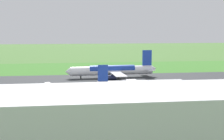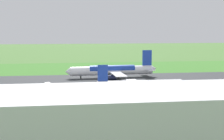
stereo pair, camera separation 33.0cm
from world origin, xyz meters
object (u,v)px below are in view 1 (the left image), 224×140
(terminal_building, at_px, (161,124))
(no_stopping_sign, at_px, (134,67))
(traffic_cone_orange, at_px, (122,68))
(airliner_main, at_px, (113,70))
(airliner_parked_mid, at_px, (140,85))
(service_truck_baggage, at_px, (47,85))
(service_car_followme, at_px, (218,81))

(terminal_building, distance_m, no_stopping_sign, 157.22)
(no_stopping_sign, distance_m, traffic_cone_orange, 8.86)
(no_stopping_sign, bearing_deg, airliner_main, 61.75)
(airliner_parked_mid, height_order, service_truck_baggage, airliner_parked_mid)
(airliner_parked_mid, relative_size, no_stopping_sign, 15.59)
(service_truck_baggage, bearing_deg, service_car_followme, -177.73)
(service_car_followme, xyz_separation_m, no_stopping_sign, (32.88, -61.59, 0.80))
(terminal_building, relative_size, service_truck_baggage, 24.15)
(service_car_followme, bearing_deg, airliner_parked_mid, 22.81)
(airliner_main, xyz_separation_m, airliner_parked_mid, (-6.34, 43.60, -0.88))
(terminal_building, distance_m, traffic_cone_orange, 159.82)
(airliner_parked_mid, xyz_separation_m, traffic_cone_orange, (-5.94, -84.93, -3.19))
(airliner_parked_mid, relative_size, terminal_building, 0.29)
(airliner_main, distance_m, service_truck_baggage, 45.16)
(terminal_building, xyz_separation_m, service_truck_baggage, (30.36, -89.87, -6.64))
(airliner_main, height_order, airliner_parked_mid, airliner_main)
(terminal_building, bearing_deg, service_truck_baggage, -71.33)
(service_truck_baggage, height_order, no_stopping_sign, no_stopping_sign)
(service_truck_baggage, height_order, service_car_followme, service_truck_baggage)
(service_truck_baggage, bearing_deg, airliner_main, -142.48)
(no_stopping_sign, bearing_deg, service_truck_baggage, 49.31)
(airliner_parked_mid, xyz_separation_m, service_car_followme, (-46.78, -19.67, -2.63))
(airliner_parked_mid, bearing_deg, service_truck_baggage, -21.00)
(terminal_building, relative_size, traffic_cone_orange, 272.95)
(traffic_cone_orange, bearing_deg, airliner_main, 73.45)
(no_stopping_sign, relative_size, traffic_cone_orange, 5.06)
(terminal_building, xyz_separation_m, no_stopping_sign, (-25.62, -154.99, -6.40))
(no_stopping_sign, bearing_deg, terminal_building, 80.61)
(service_car_followme, xyz_separation_m, traffic_cone_orange, (40.84, -65.25, -0.57))
(airliner_main, relative_size, airliner_parked_mid, 1.25)
(service_car_followme, bearing_deg, traffic_cone_orange, -57.96)
(airliner_parked_mid, height_order, traffic_cone_orange, airliner_parked_mid)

